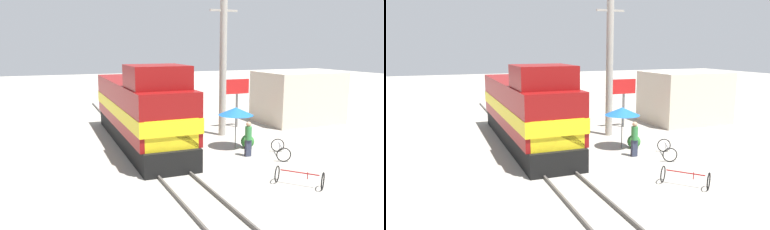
# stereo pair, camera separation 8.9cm
# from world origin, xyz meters

# --- Properties ---
(ground_plane) EXTENTS (120.00, 120.00, 0.00)m
(ground_plane) POSITION_xyz_m (0.00, 0.00, 0.00)
(ground_plane) COLOR gray
(rail_near) EXTENTS (0.08, 38.42, 0.15)m
(rail_near) POSITION_xyz_m (-0.72, 0.00, 0.07)
(rail_near) COLOR #4C4742
(rail_near) RESTS_ON ground_plane
(rail_far) EXTENTS (0.08, 38.42, 0.15)m
(rail_far) POSITION_xyz_m (0.72, 0.00, 0.07)
(rail_far) COLOR #4C4742
(rail_far) RESTS_ON ground_plane
(locomotive) EXTENTS (2.92, 12.53, 4.66)m
(locomotive) POSITION_xyz_m (0.00, 2.77, 1.96)
(locomotive) COLOR black
(locomotive) RESTS_ON ground_plane
(utility_pole) EXTENTS (1.80, 0.44, 8.67)m
(utility_pole) POSITION_xyz_m (5.30, 3.08, 4.39)
(utility_pole) COLOR #9E998E
(utility_pole) RESTS_ON ground_plane
(vendor_umbrella) EXTENTS (1.91, 1.91, 2.27)m
(vendor_umbrella) POSITION_xyz_m (4.63, 0.06, 2.06)
(vendor_umbrella) COLOR #4C4C4C
(vendor_umbrella) RESTS_ON ground_plane
(billboard_sign) EXTENTS (1.78, 0.12, 3.32)m
(billboard_sign) POSITION_xyz_m (7.31, 4.92, 2.51)
(billboard_sign) COLOR #595959
(billboard_sign) RESTS_ON ground_plane
(shrub_cluster) EXTENTS (0.74, 0.74, 0.74)m
(shrub_cluster) POSITION_xyz_m (5.25, -0.19, 0.37)
(shrub_cluster) COLOR #2D722D
(shrub_cluster) RESTS_ON ground_plane
(person_bystander) EXTENTS (0.34, 0.34, 1.80)m
(person_bystander) POSITION_xyz_m (4.47, -1.59, 0.98)
(person_bystander) COLOR #2D3347
(person_bystander) RESTS_ON ground_plane
(bicycle) EXTENTS (1.41, 1.96, 0.71)m
(bicycle) POSITION_xyz_m (5.99, -2.24, 0.37)
(bicycle) COLOR black
(bicycle) RESTS_ON ground_plane
(bicycle_spare) EXTENTS (1.75, 1.85, 0.70)m
(bicycle_spare) POSITION_xyz_m (4.32, -5.95, 0.36)
(bicycle_spare) COLOR black
(bicycle_spare) RESTS_ON ground_plane
(building_block_distant) EXTENTS (5.51, 4.37, 3.72)m
(building_block_distant) POSITION_xyz_m (12.32, 4.91, 1.86)
(building_block_distant) COLOR beige
(building_block_distant) RESTS_ON ground_plane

